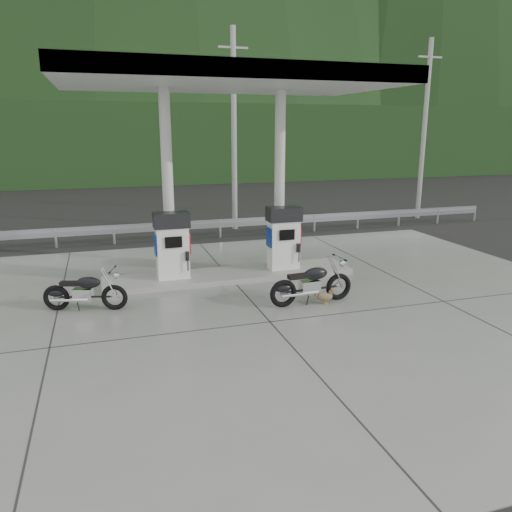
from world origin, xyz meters
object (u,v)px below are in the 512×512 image
object	(u,v)px
gas_pump_right	(284,238)
motorcycle_right	(312,284)
motorcycle_left	(85,292)
duck	(325,297)
gas_pump_left	(172,246)

from	to	relation	value
gas_pump_right	motorcycle_right	world-z (taller)	gas_pump_right
motorcycle_right	gas_pump_right	bearing A→B (deg)	81.06
motorcycle_left	gas_pump_right	bearing A→B (deg)	31.21
motorcycle_left	duck	bearing A→B (deg)	2.76
motorcycle_right	motorcycle_left	bearing A→B (deg)	164.22
gas_pump_left	motorcycle_left	size ratio (longest dim) A/B	0.99
gas_pump_right	motorcycle_right	distance (m)	2.70
gas_pump_left	motorcycle_right	distance (m)	4.00
motorcycle_left	gas_pump_left	bearing A→B (deg)	49.48
motorcycle_right	duck	bearing A→B (deg)	-30.46
gas_pump_left	motorcycle_right	bearing A→B (deg)	-41.72
gas_pump_right	motorcycle_left	bearing A→B (deg)	-164.60
motorcycle_left	motorcycle_right	bearing A→B (deg)	3.58
gas_pump_left	motorcycle_right	world-z (taller)	gas_pump_left
motorcycle_left	motorcycle_right	size ratio (longest dim) A/B	0.90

